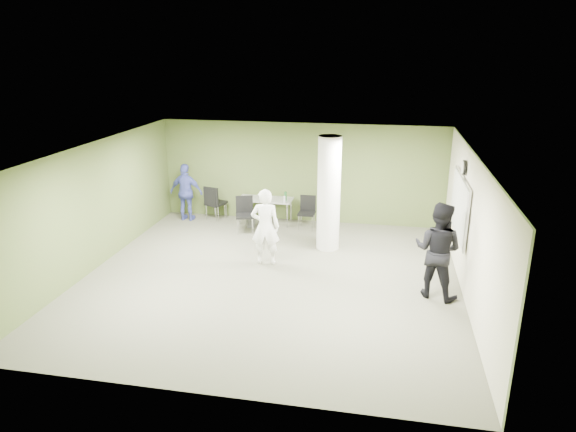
% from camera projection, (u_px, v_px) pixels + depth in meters
% --- Properties ---
extents(floor, '(8.00, 8.00, 0.00)m').
position_uv_depth(floor, '(271.00, 278.00, 11.11)').
color(floor, '#525341').
rests_on(floor, ground).
extents(ceiling, '(8.00, 8.00, 0.00)m').
position_uv_depth(ceiling, '(269.00, 150.00, 10.23)').
color(ceiling, white).
rests_on(ceiling, wall_back).
extents(wall_back, '(8.00, 2.80, 0.02)m').
position_uv_depth(wall_back, '(301.00, 173.00, 14.40)').
color(wall_back, '#4D602D').
rests_on(wall_back, floor).
extents(wall_left, '(0.02, 8.00, 2.80)m').
position_uv_depth(wall_left, '(95.00, 206.00, 11.38)').
color(wall_left, '#4D602D').
rests_on(wall_left, floor).
extents(wall_right_cream, '(0.02, 8.00, 2.80)m').
position_uv_depth(wall_right_cream, '(471.00, 229.00, 9.96)').
color(wall_right_cream, beige).
rests_on(wall_right_cream, floor).
extents(column, '(0.56, 0.56, 2.80)m').
position_uv_depth(column, '(329.00, 194.00, 12.36)').
color(column, silver).
rests_on(column, floor).
extents(whiteboard, '(0.05, 2.30, 1.30)m').
position_uv_depth(whiteboard, '(460.00, 206.00, 11.06)').
color(whiteboard, silver).
rests_on(whiteboard, wall_right_cream).
extents(wall_clock, '(0.06, 0.32, 0.32)m').
position_uv_depth(wall_clock, '(464.00, 168.00, 10.79)').
color(wall_clock, black).
rests_on(wall_clock, wall_right_cream).
extents(folding_table, '(1.53, 0.68, 0.97)m').
position_uv_depth(folding_table, '(266.00, 200.00, 14.37)').
color(folding_table, gray).
rests_on(folding_table, floor).
extents(wastebasket, '(0.24, 0.24, 0.28)m').
position_uv_depth(wastebasket, '(251.00, 222.00, 14.25)').
color(wastebasket, '#4C4C4C').
rests_on(wastebasket, floor).
extents(chair_back_left, '(0.62, 0.62, 1.00)m').
position_uv_depth(chair_back_left, '(214.00, 200.00, 14.69)').
color(chair_back_left, black).
rests_on(chair_back_left, floor).
extents(chair_back_right, '(0.61, 0.61, 0.93)m').
position_uv_depth(chair_back_right, '(213.00, 202.00, 14.72)').
color(chair_back_right, black).
rests_on(chair_back_right, floor).
extents(chair_table_left, '(0.60, 0.60, 0.96)m').
position_uv_depth(chair_table_left, '(245.00, 211.00, 13.78)').
color(chair_table_left, black).
rests_on(chair_table_left, floor).
extents(chair_table_right, '(0.45, 0.45, 0.90)m').
position_uv_depth(chair_table_right, '(307.00, 209.00, 14.07)').
color(chair_table_right, black).
rests_on(chair_table_right, floor).
extents(woman_white, '(0.69, 0.50, 1.78)m').
position_uv_depth(woman_white, '(265.00, 227.00, 11.61)').
color(woman_white, white).
rests_on(woman_white, floor).
extents(man_black, '(1.17, 1.06, 1.96)m').
position_uv_depth(man_black, '(438.00, 250.00, 10.04)').
color(man_black, black).
rests_on(man_black, floor).
extents(man_blue, '(0.99, 0.45, 1.65)m').
position_uv_depth(man_blue, '(186.00, 192.00, 14.60)').
color(man_blue, '#424CA4').
rests_on(man_blue, floor).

